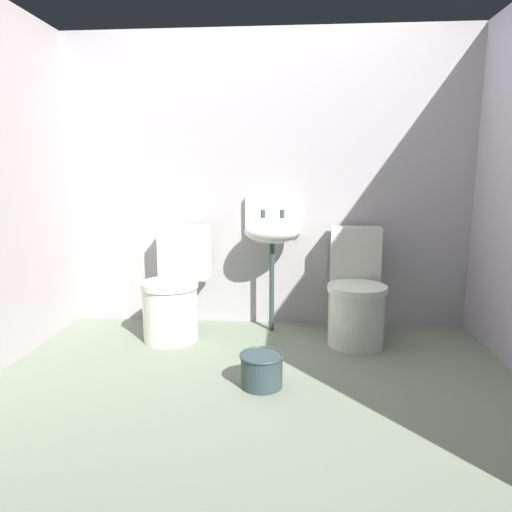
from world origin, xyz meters
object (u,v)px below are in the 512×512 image
at_px(toilet_right, 356,296).
at_px(bucket, 262,369).
at_px(toilet_left, 175,292).
at_px(sink, 272,230).

relative_size(toilet_right, bucket, 3.15).
relative_size(toilet_left, toilet_right, 1.00).
height_order(toilet_left, toilet_right, same).
relative_size(toilet_right, sink, 0.79).
relative_size(toilet_left, sink, 0.79).
distance_m(toilet_left, bucket, 1.04).
bearing_deg(toilet_right, sink, -13.97).
distance_m(toilet_right, sink, 0.76).
height_order(toilet_right, sink, sink).
bearing_deg(toilet_right, bucket, 54.93).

